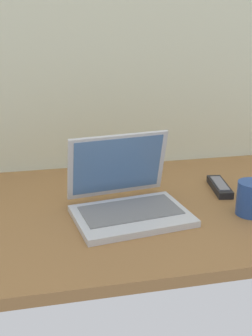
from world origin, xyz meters
TOP-DOWN VIEW (x-y plane):
  - desk at (0.00, 0.00)m, footprint 1.60×0.76m
  - laptop at (-0.00, -0.04)m, footprint 0.34×0.31m
  - remote_control_near at (0.33, 0.06)m, footprint 0.07×0.17m

SIDE VIEW (x-z plane):
  - desk at x=0.00m, z-range 0.00..0.03m
  - remote_control_near at x=0.33m, z-range 0.03..0.05m
  - laptop at x=0.00m, z-range -0.03..0.18m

